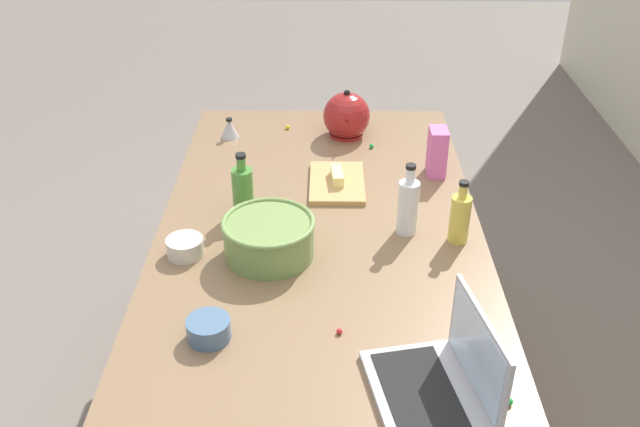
{
  "coord_description": "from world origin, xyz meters",
  "views": [
    {
      "loc": [
        1.82,
        0.02,
        2.07
      ],
      "look_at": [
        0.0,
        0.0,
        0.95
      ],
      "focal_mm": 39.55,
      "sensor_mm": 36.0,
      "label": 1
    }
  ],
  "objects_px": {
    "cutting_board": "(337,183)",
    "ramekin_medium": "(209,329)",
    "bottle_vinegar": "(408,206)",
    "laptop": "(442,380)",
    "kitchen_timer": "(230,128)",
    "bottle_olive": "(243,190)",
    "butter_stick_left": "(337,175)",
    "mixing_bowl_large": "(269,237)",
    "ramekin_small": "(185,247)",
    "kettle": "(347,116)",
    "bottle_oil": "(460,218)",
    "candy_bag": "(437,152)"
  },
  "relations": [
    {
      "from": "laptop",
      "to": "mixing_bowl_large",
      "type": "relative_size",
      "value": 1.3
    },
    {
      "from": "bottle_olive",
      "to": "kettle",
      "type": "relative_size",
      "value": 0.98
    },
    {
      "from": "kettle",
      "to": "cutting_board",
      "type": "bearing_deg",
      "value": -5.71
    },
    {
      "from": "mixing_bowl_large",
      "to": "butter_stick_left",
      "type": "relative_size",
      "value": 2.44
    },
    {
      "from": "laptop",
      "to": "ramekin_small",
      "type": "distance_m",
      "value": 0.86
    },
    {
      "from": "bottle_vinegar",
      "to": "kettle",
      "type": "bearing_deg",
      "value": -166.06
    },
    {
      "from": "bottle_olive",
      "to": "kettle",
      "type": "height_order",
      "value": "bottle_olive"
    },
    {
      "from": "kitchen_timer",
      "to": "kettle",
      "type": "bearing_deg",
      "value": 92.33
    },
    {
      "from": "cutting_board",
      "to": "kitchen_timer",
      "type": "bearing_deg",
      "value": -132.59
    },
    {
      "from": "bottle_oil",
      "to": "candy_bag",
      "type": "distance_m",
      "value": 0.42
    },
    {
      "from": "bottle_oil",
      "to": "ramekin_small",
      "type": "height_order",
      "value": "bottle_oil"
    },
    {
      "from": "mixing_bowl_large",
      "to": "butter_stick_left",
      "type": "distance_m",
      "value": 0.46
    },
    {
      "from": "kettle",
      "to": "candy_bag",
      "type": "height_order",
      "value": "kettle"
    },
    {
      "from": "ramekin_small",
      "to": "candy_bag",
      "type": "relative_size",
      "value": 0.63
    },
    {
      "from": "mixing_bowl_large",
      "to": "cutting_board",
      "type": "bearing_deg",
      "value": 154.28
    },
    {
      "from": "mixing_bowl_large",
      "to": "kitchen_timer",
      "type": "relative_size",
      "value": 3.49
    },
    {
      "from": "bottle_olive",
      "to": "cutting_board",
      "type": "bearing_deg",
      "value": 121.56
    },
    {
      "from": "kitchen_timer",
      "to": "butter_stick_left",
      "type": "bearing_deg",
      "value": 47.62
    },
    {
      "from": "kettle",
      "to": "mixing_bowl_large",
      "type": "bearing_deg",
      "value": -16.47
    },
    {
      "from": "cutting_board",
      "to": "bottle_olive",
      "type": "bearing_deg",
      "value": -58.44
    },
    {
      "from": "laptop",
      "to": "cutting_board",
      "type": "height_order",
      "value": "laptop"
    },
    {
      "from": "mixing_bowl_large",
      "to": "butter_stick_left",
      "type": "height_order",
      "value": "mixing_bowl_large"
    },
    {
      "from": "bottle_oil",
      "to": "candy_bag",
      "type": "xyz_separation_m",
      "value": [
        -0.42,
        -0.01,
        0.0
      ]
    },
    {
      "from": "laptop",
      "to": "cutting_board",
      "type": "xyz_separation_m",
      "value": [
        -0.96,
        -0.22,
        -0.04
      ]
    },
    {
      "from": "bottle_olive",
      "to": "ramekin_small",
      "type": "bearing_deg",
      "value": -31.87
    },
    {
      "from": "ramekin_medium",
      "to": "kitchen_timer",
      "type": "distance_m",
      "value": 1.15
    },
    {
      "from": "bottle_vinegar",
      "to": "kitchen_timer",
      "type": "relative_size",
      "value": 2.98
    },
    {
      "from": "mixing_bowl_large",
      "to": "ramekin_small",
      "type": "distance_m",
      "value": 0.25
    },
    {
      "from": "cutting_board",
      "to": "ramekin_medium",
      "type": "xyz_separation_m",
      "value": [
        0.77,
        -0.32,
        0.02
      ]
    },
    {
      "from": "mixing_bowl_large",
      "to": "candy_bag",
      "type": "height_order",
      "value": "candy_bag"
    },
    {
      "from": "bottle_vinegar",
      "to": "cutting_board",
      "type": "height_order",
      "value": "bottle_vinegar"
    },
    {
      "from": "cutting_board",
      "to": "ramekin_medium",
      "type": "height_order",
      "value": "ramekin_medium"
    },
    {
      "from": "bottle_oil",
      "to": "candy_bag",
      "type": "height_order",
      "value": "bottle_oil"
    },
    {
      "from": "bottle_oil",
      "to": "kitchen_timer",
      "type": "xyz_separation_m",
      "value": [
        -0.71,
        -0.76,
        -0.04
      ]
    },
    {
      "from": "cutting_board",
      "to": "kitchen_timer",
      "type": "distance_m",
      "value": 0.56
    },
    {
      "from": "mixing_bowl_large",
      "to": "bottle_olive",
      "type": "distance_m",
      "value": 0.25
    },
    {
      "from": "bottle_olive",
      "to": "butter_stick_left",
      "type": "xyz_separation_m",
      "value": [
        -0.18,
        0.3,
        -0.05
      ]
    },
    {
      "from": "cutting_board",
      "to": "mixing_bowl_large",
      "type": "bearing_deg",
      "value": -25.72
    },
    {
      "from": "bottle_oil",
      "to": "butter_stick_left",
      "type": "relative_size",
      "value": 1.83
    },
    {
      "from": "bottle_vinegar",
      "to": "mixing_bowl_large",
      "type": "bearing_deg",
      "value": -72.57
    },
    {
      "from": "laptop",
      "to": "ramekin_medium",
      "type": "distance_m",
      "value": 0.57
    },
    {
      "from": "laptop",
      "to": "kitchen_timer",
      "type": "relative_size",
      "value": 4.52
    },
    {
      "from": "cutting_board",
      "to": "butter_stick_left",
      "type": "height_order",
      "value": "butter_stick_left"
    },
    {
      "from": "laptop",
      "to": "kettle",
      "type": "bearing_deg",
      "value": -172.34
    },
    {
      "from": "bottle_vinegar",
      "to": "ramekin_medium",
      "type": "bearing_deg",
      "value": -47.5
    },
    {
      "from": "bottle_oil",
      "to": "ramekin_small",
      "type": "bearing_deg",
      "value": -84.06
    },
    {
      "from": "ramekin_small",
      "to": "candy_bag",
      "type": "bearing_deg",
      "value": 122.4
    },
    {
      "from": "kettle",
      "to": "ramekin_medium",
      "type": "xyz_separation_m",
      "value": [
        1.16,
        -0.36,
        -0.05
      ]
    },
    {
      "from": "cutting_board",
      "to": "kitchen_timer",
      "type": "xyz_separation_m",
      "value": [
        -0.38,
        -0.41,
        0.03
      ]
    },
    {
      "from": "laptop",
      "to": "ramekin_medium",
      "type": "relative_size",
      "value": 3.19
    }
  ]
}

